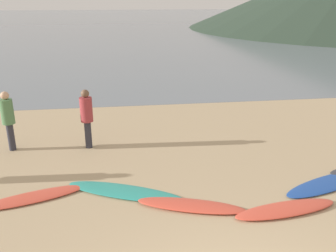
{
  "coord_description": "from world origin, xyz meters",
  "views": [
    {
      "loc": [
        -1.48,
        -2.84,
        3.89
      ],
      "look_at": [
        -0.21,
        6.23,
        0.6
      ],
      "focal_mm": 38.88,
      "sensor_mm": 36.0,
      "label": 1
    }
  ],
  "objects_px": {
    "surfboard_2": "(33,197)",
    "surfboard_4": "(191,205)",
    "person_0": "(8,116)",
    "surfboard_5": "(286,209)",
    "surfboard_6": "(329,183)",
    "surfboard_3": "(125,192)",
    "person_1": "(87,114)"
  },
  "relations": [
    {
      "from": "surfboard_5",
      "to": "surfboard_4",
      "type": "bearing_deg",
      "value": 159.97
    },
    {
      "from": "surfboard_2",
      "to": "surfboard_4",
      "type": "xyz_separation_m",
      "value": [
        3.12,
        -0.77,
        0.02
      ]
    },
    {
      "from": "surfboard_4",
      "to": "surfboard_5",
      "type": "distance_m",
      "value": 1.81
    },
    {
      "from": "surfboard_3",
      "to": "surfboard_4",
      "type": "bearing_deg",
      "value": -6.53
    },
    {
      "from": "surfboard_4",
      "to": "surfboard_6",
      "type": "height_order",
      "value": "surfboard_4"
    },
    {
      "from": "surfboard_4",
      "to": "person_0",
      "type": "xyz_separation_m",
      "value": [
        -4.16,
        3.44,
        0.9
      ]
    },
    {
      "from": "surfboard_5",
      "to": "surfboard_6",
      "type": "bearing_deg",
      "value": 23.59
    },
    {
      "from": "surfboard_6",
      "to": "person_0",
      "type": "height_order",
      "value": "person_0"
    },
    {
      "from": "surfboard_3",
      "to": "surfboard_5",
      "type": "height_order",
      "value": "surfboard_5"
    },
    {
      "from": "surfboard_4",
      "to": "person_0",
      "type": "bearing_deg",
      "value": 158.82
    },
    {
      "from": "surfboard_2",
      "to": "surfboard_5",
      "type": "distance_m",
      "value": 5.03
    },
    {
      "from": "surfboard_5",
      "to": "person_0",
      "type": "height_order",
      "value": "person_0"
    },
    {
      "from": "surfboard_5",
      "to": "person_0",
      "type": "xyz_separation_m",
      "value": [
        -5.94,
        3.82,
        0.9
      ]
    },
    {
      "from": "person_1",
      "to": "surfboard_6",
      "type": "bearing_deg",
      "value": 165.13
    },
    {
      "from": "surfboard_2",
      "to": "surfboard_3",
      "type": "distance_m",
      "value": 1.86
    },
    {
      "from": "surfboard_3",
      "to": "surfboard_6",
      "type": "xyz_separation_m",
      "value": [
        4.43,
        -0.26,
        -0.0
      ]
    },
    {
      "from": "surfboard_2",
      "to": "surfboard_4",
      "type": "bearing_deg",
      "value": -32.05
    },
    {
      "from": "surfboard_3",
      "to": "person_1",
      "type": "xyz_separation_m",
      "value": [
        -0.89,
        2.58,
        0.92
      ]
    },
    {
      "from": "surfboard_5",
      "to": "surfboard_6",
      "type": "height_order",
      "value": "surfboard_5"
    },
    {
      "from": "surfboard_3",
      "to": "person_1",
      "type": "bearing_deg",
      "value": 133.05
    },
    {
      "from": "surfboard_2",
      "to": "surfboard_5",
      "type": "xyz_separation_m",
      "value": [
        4.89,
        -1.15,
        0.01
      ]
    },
    {
      "from": "surfboard_2",
      "to": "person_1",
      "type": "height_order",
      "value": "person_1"
    },
    {
      "from": "surfboard_6",
      "to": "person_0",
      "type": "relative_size",
      "value": 1.52
    },
    {
      "from": "surfboard_2",
      "to": "surfboard_6",
      "type": "bearing_deg",
      "value": -20.78
    },
    {
      "from": "person_0",
      "to": "surfboard_5",
      "type": "bearing_deg",
      "value": 60.81
    },
    {
      "from": "surfboard_5",
      "to": "person_1",
      "type": "relative_size",
      "value": 1.32
    },
    {
      "from": "surfboard_2",
      "to": "person_1",
      "type": "relative_size",
      "value": 1.31
    },
    {
      "from": "surfboard_3",
      "to": "surfboard_6",
      "type": "relative_size",
      "value": 1.06
    },
    {
      "from": "surfboard_3",
      "to": "surfboard_5",
      "type": "bearing_deg",
      "value": 3.77
    },
    {
      "from": "person_0",
      "to": "person_1",
      "type": "distance_m",
      "value": 2.02
    },
    {
      "from": "surfboard_2",
      "to": "surfboard_5",
      "type": "bearing_deg",
      "value": -31.37
    },
    {
      "from": "surfboard_5",
      "to": "person_0",
      "type": "relative_size",
      "value": 1.32
    }
  ]
}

